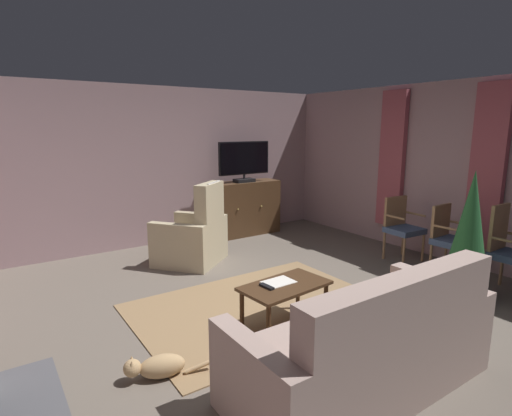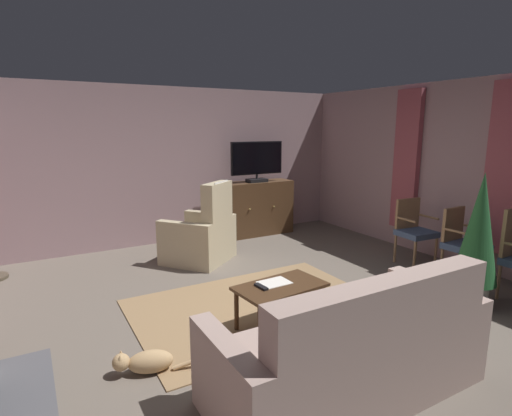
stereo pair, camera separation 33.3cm
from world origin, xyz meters
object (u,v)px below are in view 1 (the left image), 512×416
at_px(sofa_floral, 368,349).
at_px(side_chair_far_end, 450,237).
at_px(folded_newspaper, 279,282).
at_px(side_chair_tucked_against_wall, 402,226).
at_px(potted_plant_small_fern_corner, 469,231).
at_px(coffee_table, 285,290).
at_px(tv_cabinet, 243,210).
at_px(tv_remote, 267,287).
at_px(armchair_facing_sofa, 193,238).
at_px(television, 244,161).
at_px(side_chair_nearest_door, 509,248).
at_px(cat, 158,366).

relative_size(sofa_floral, side_chair_far_end, 2.25).
bearing_deg(folded_newspaper, side_chair_tucked_against_wall, 11.00).
bearing_deg(potted_plant_small_fern_corner, coffee_table, 163.26).
relative_size(tv_cabinet, tv_remote, 8.05).
relative_size(coffee_table, tv_remote, 5.29).
distance_m(armchair_facing_sofa, potted_plant_small_fern_corner, 3.53).
xyz_separation_m(television, coffee_table, (-1.53, -3.12, -0.97)).
distance_m(tv_cabinet, armchair_facing_sofa, 1.69).
bearing_deg(armchair_facing_sofa, tv_remote, -97.77).
bearing_deg(side_chair_nearest_door, side_chair_tucked_against_wall, 89.79).
xyz_separation_m(television, folded_newspaper, (-1.55, -3.04, -0.90)).
xyz_separation_m(television, armchair_facing_sofa, (-1.42, -0.86, -0.98)).
bearing_deg(armchair_facing_sofa, sofa_floral, -93.57).
bearing_deg(tv_cabinet, potted_plant_small_fern_corner, -81.62).
relative_size(armchair_facing_sofa, side_chair_far_end, 1.30).
height_order(sofa_floral, potted_plant_small_fern_corner, potted_plant_small_fern_corner).
bearing_deg(folded_newspaper, television, 61.55).
distance_m(television, cat, 4.48).
height_order(folded_newspaper, sofa_floral, sofa_floral).
relative_size(television, armchair_facing_sofa, 0.84).
bearing_deg(sofa_floral, potted_plant_small_fern_corner, 12.39).
bearing_deg(tv_cabinet, side_chair_nearest_door, -73.54).
bearing_deg(tv_cabinet, cat, -131.22).
bearing_deg(television, side_chair_tucked_against_wall, -64.28).
distance_m(coffee_table, folded_newspaper, 0.10).
xyz_separation_m(coffee_table, cat, (-1.33, -0.09, -0.29)).
bearing_deg(tv_remote, sofa_floral, -0.71).
relative_size(coffee_table, side_chair_nearest_door, 0.87).
distance_m(sofa_floral, cat, 1.61).
xyz_separation_m(television, cat, (-2.86, -3.21, -1.25)).
bearing_deg(side_chair_nearest_door, potted_plant_small_fern_corner, 165.15).
bearing_deg(cat, folded_newspaper, 7.38).
bearing_deg(side_chair_tucked_against_wall, folded_newspaper, -167.55).
relative_size(tv_remote, potted_plant_small_fern_corner, 0.12).
height_order(television, coffee_table, television).
height_order(side_chair_nearest_door, side_chair_tucked_against_wall, side_chair_nearest_door).
xyz_separation_m(tv_cabinet, potted_plant_small_fern_corner, (0.56, -3.80, 0.34)).
height_order(side_chair_far_end, side_chair_tucked_against_wall, same).
height_order(television, side_chair_far_end, television).
bearing_deg(sofa_floral, side_chair_nearest_door, 6.51).
distance_m(tv_remote, side_chair_nearest_door, 3.01).
height_order(side_chair_tucked_against_wall, potted_plant_small_fern_corner, potted_plant_small_fern_corner).
distance_m(side_chair_far_end, cat, 4.05).
relative_size(television, tv_remote, 5.91).
xyz_separation_m(tv_remote, side_chair_far_end, (2.90, -0.10, 0.05)).
bearing_deg(side_chair_tucked_against_wall, sofa_floral, -147.52).
xyz_separation_m(coffee_table, tv_remote, (-0.20, 0.03, 0.07)).
height_order(tv_remote, side_chair_nearest_door, side_chair_nearest_door).
bearing_deg(coffee_table, tv_remote, 170.94).
xyz_separation_m(armchair_facing_sofa, side_chair_nearest_door, (2.59, -3.05, 0.17)).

